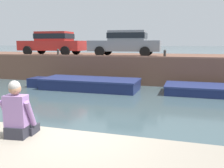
# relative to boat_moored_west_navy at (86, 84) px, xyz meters

# --- Properties ---
(ground_plane) EXTENTS (400.00, 400.00, 0.00)m
(ground_plane) POSITION_rel_boat_moored_west_navy_xyz_m (2.99, -2.99, -0.28)
(ground_plane) COLOR #3D5156
(far_quay_wall) EXTENTS (60.00, 6.00, 1.57)m
(far_quay_wall) POSITION_rel_boat_moored_west_navy_xyz_m (2.99, 4.85, 0.50)
(far_quay_wall) COLOR brown
(far_quay_wall) RESTS_ON ground
(far_wall_coping) EXTENTS (60.00, 0.24, 0.08)m
(far_wall_coping) POSITION_rel_boat_moored_west_navy_xyz_m (2.99, 1.97, 1.32)
(far_wall_coping) COLOR brown
(far_wall_coping) RESTS_ON far_quay_wall
(boat_moored_west_navy) EXTENTS (5.93, 1.94, 0.57)m
(boat_moored_west_navy) POSITION_rel_boat_moored_west_navy_xyz_m (0.00, 0.00, 0.00)
(boat_moored_west_navy) COLOR navy
(boat_moored_west_navy) RESTS_ON ground
(car_leftmost_red) EXTENTS (4.41, 1.95, 1.54)m
(car_leftmost_red) POSITION_rel_boat_moored_west_navy_xyz_m (-3.72, 3.35, 2.13)
(car_leftmost_red) COLOR #B2231E
(car_leftmost_red) RESTS_ON far_quay_wall
(car_left_inner_grey) EXTENTS (4.42, 2.05, 1.54)m
(car_left_inner_grey) POSITION_rel_boat_moored_west_navy_xyz_m (1.31, 3.35, 2.13)
(car_left_inner_grey) COLOR slate
(car_left_inner_grey) RESTS_ON far_quay_wall
(mooring_bollard_west) EXTENTS (0.15, 0.15, 0.45)m
(mooring_bollard_west) POSITION_rel_boat_moored_west_navy_xyz_m (-2.67, 2.10, 1.52)
(mooring_bollard_west) COLOR #2D2B28
(mooring_bollard_west) RESTS_ON far_quay_wall
(mooring_bollard_mid) EXTENTS (0.15, 0.15, 0.45)m
(mooring_bollard_mid) POSITION_rel_boat_moored_west_navy_xyz_m (3.80, 2.10, 1.52)
(mooring_bollard_mid) COLOR #2D2B28
(mooring_bollard_mid) RESTS_ON far_quay_wall
(person_seated_left) EXTENTS (0.56, 0.56, 0.96)m
(person_seated_left) POSITION_rel_boat_moored_west_navy_xyz_m (2.29, -8.37, 0.89)
(person_seated_left) COLOR #282833
(person_seated_left) RESTS_ON near_quay
(bottle_drink) EXTENTS (0.06, 0.06, 0.20)m
(bottle_drink) POSITION_rel_boat_moored_west_navy_xyz_m (2.30, -8.20, 0.61)
(bottle_drink) COLOR #3F8CCC
(bottle_drink) RESTS_ON near_quay
(snack_bag) EXTENTS (0.18, 0.12, 0.10)m
(snack_bag) POSITION_rel_boat_moored_west_navy_xyz_m (2.17, -8.40, 0.56)
(snack_bag) COLOR orange
(snack_bag) RESTS_ON near_quay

